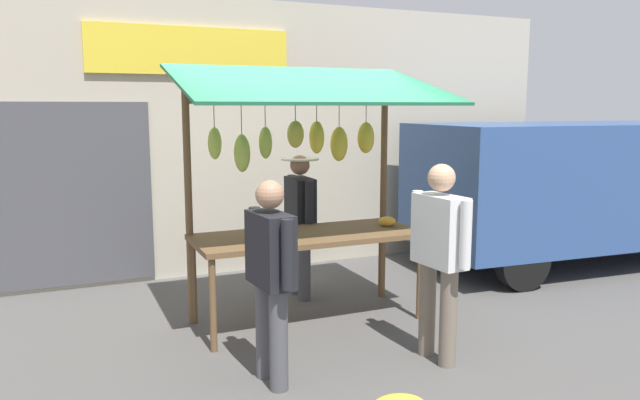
{
  "coord_description": "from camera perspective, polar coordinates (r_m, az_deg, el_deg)",
  "views": [
    {
      "loc": [
        2.22,
        5.37,
        2.1
      ],
      "look_at": [
        0.0,
        0.3,
        1.25
      ],
      "focal_mm": 34.34,
      "sensor_mm": 36.0,
      "label": 1
    }
  ],
  "objects": [
    {
      "name": "parked_van",
      "position": [
        8.77,
        22.13,
        1.68
      ],
      "size": [
        4.51,
        2.12,
        1.88
      ],
      "rotation": [
        0.0,
        0.0,
        -0.06
      ],
      "color": "#2D4C84",
      "rests_on": "ground"
    },
    {
      "name": "shopper_with_ponytail",
      "position": [
        5.08,
        11.07,
        -4.47
      ],
      "size": [
        0.26,
        0.7,
        1.65
      ],
      "rotation": [
        0.0,
        0.0,
        -1.49
      ],
      "color": "#726656",
      "rests_on": "ground"
    },
    {
      "name": "market_stall",
      "position": [
        5.87,
        -1.36,
        3.45
      ],
      "size": [
        2.5,
        1.46,
        2.5
      ],
      "color": "brown",
      "rests_on": "ground"
    },
    {
      "name": "ground_plane",
      "position": [
        6.17,
        -1.14,
        -11.15
      ],
      "size": [
        40.0,
        40.0,
        0.0
      ],
      "primitive_type": "plane",
      "color": "#514F4C"
    },
    {
      "name": "shopper_with_shopping_bag",
      "position": [
        4.6,
        -4.62,
        -6.45
      ],
      "size": [
        0.26,
        0.68,
        1.57
      ],
      "rotation": [
        0.0,
        0.0,
        -1.48
      ],
      "color": "#4C4C51",
      "rests_on": "ground"
    },
    {
      "name": "vendor_with_sunhat",
      "position": [
        6.69,
        -1.86,
        -1.39
      ],
      "size": [
        0.41,
        0.68,
        1.58
      ],
      "rotation": [
        0.0,
        0.0,
        1.52
      ],
      "color": "#4C4C51",
      "rests_on": "ground"
    },
    {
      "name": "street_backdrop",
      "position": [
        7.88,
        -7.67,
        5.73
      ],
      "size": [
        9.0,
        0.3,
        3.4
      ],
      "color": "#B2A893",
      "rests_on": "ground"
    }
  ]
}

